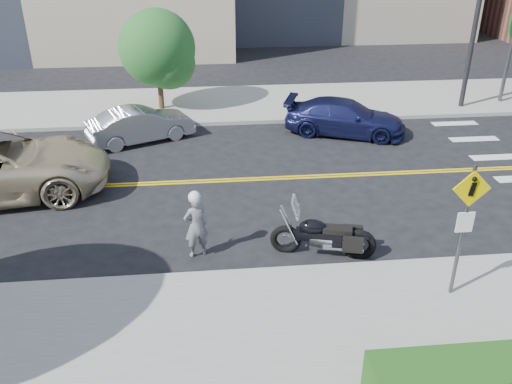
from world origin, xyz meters
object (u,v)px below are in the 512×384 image
Objects in this scene: motorcyclist at (196,224)px; parked_car_blue at (345,117)px; pedestrian_sign at (465,219)px; motorcycle at (324,228)px; parked_car_silver at (141,125)px.

motorcyclist reaches higher than parked_car_blue.
pedestrian_sign is 10.04m from parked_car_blue.
motorcycle reaches higher than parked_car_blue.
motorcyclist is 9.51m from parked_car_blue.
parked_car_blue is (2.52, 8.00, -0.10)m from motorcycle.
pedestrian_sign reaches higher than parked_car_silver.
parked_car_blue reaches higher than parked_car_silver.
motorcyclist is 8.00m from parked_car_silver.
parked_car_blue is at bearing 86.67° from motorcycle.
motorcyclist is 0.71× the size of motorcycle.
motorcyclist is 0.46× the size of parked_car_silver.
motorcycle is 9.46m from parked_car_silver.
pedestrian_sign is at bearing 137.30° from motorcyclist.
parked_car_silver is (-7.40, 9.97, -1.33)m from pedestrian_sign.
motorcycle is at bearing -172.11° from parked_car_silver.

